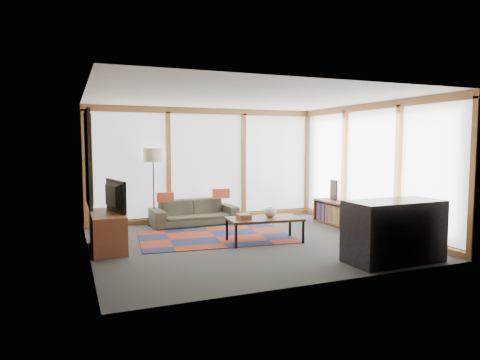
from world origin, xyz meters
name	(u,v)px	position (x,y,z in m)	size (l,w,h in m)	color
ground	(248,241)	(0.00, 0.00, 0.00)	(5.50, 5.50, 0.00)	#32312F
room_envelope	(260,156)	(0.49, 0.56, 1.54)	(5.52, 5.02, 2.62)	#443530
rug	(216,237)	(-0.44, 0.56, 0.01)	(2.84, 1.83, 0.01)	maroon
sofa	(194,212)	(-0.46, 1.95, 0.28)	(1.89, 0.74, 0.55)	#343426
pillow_left	(165,197)	(-1.11, 1.90, 0.65)	(0.36, 0.11, 0.20)	#B64D26
pillow_right	(221,194)	(0.17, 1.97, 0.66)	(0.39, 0.12, 0.22)	#B64D26
floor_lamp	(154,187)	(-1.31, 2.18, 0.84)	(0.42, 0.42, 1.69)	black
coffee_table	(265,230)	(0.26, -0.15, 0.22)	(1.34, 0.67, 0.45)	#362614
book_stack	(244,216)	(-0.14, -0.11, 0.49)	(0.22, 0.27, 0.09)	brown
vase	(270,212)	(0.38, -0.12, 0.54)	(0.22, 0.22, 0.19)	beige
bookshelf	(347,216)	(2.43, 0.36, 0.26)	(0.38, 2.06, 0.52)	#362614
bowl_a	(362,205)	(2.40, -0.17, 0.57)	(0.20, 0.20, 0.10)	black
bowl_b	(352,204)	(2.38, 0.13, 0.55)	(0.15, 0.15, 0.08)	black
shelf_picture	(334,190)	(2.57, 1.06, 0.74)	(0.04, 0.34, 0.44)	black
tv_console	(107,231)	(-2.44, 0.36, 0.32)	(0.53, 1.26, 0.63)	brown
television	(110,196)	(-2.38, 0.40, 0.91)	(0.96, 0.13, 0.55)	black
bar_counter	(394,231)	(1.53, -2.04, 0.47)	(1.48, 0.69, 0.94)	black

